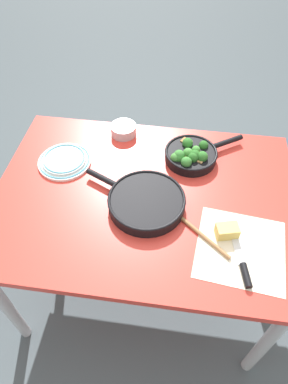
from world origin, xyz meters
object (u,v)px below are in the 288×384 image
(skillet_broccoli, at_px, (191,155))
(cheese_block, at_px, (227,231))
(skillet_eggs, at_px, (146,202))
(dinner_plate_stack, at_px, (64,160))
(prep_bowl_steel, at_px, (124,130))
(grater_knife, at_px, (243,265))
(wooden_spoon, at_px, (184,220))

(skillet_broccoli, relative_size, cheese_block, 3.83)
(skillet_broccoli, bearing_deg, skillet_eggs, -153.02)
(dinner_plate_stack, relative_size, prep_bowl_steel, 1.95)
(skillet_eggs, height_order, grater_knife, skillet_eggs)
(skillet_broccoli, height_order, wooden_spoon, skillet_broccoli)
(skillet_eggs, bearing_deg, dinner_plate_stack, -0.77)
(skillet_eggs, relative_size, dinner_plate_stack, 1.82)
(skillet_eggs, relative_size, cheese_block, 4.68)
(cheese_block, height_order, dinner_plate_stack, cheese_block)
(skillet_broccoli, distance_m, cheese_block, 0.40)
(skillet_eggs, xyz_separation_m, dinner_plate_stack, (-0.38, 0.19, -0.01))
(skillet_broccoli, relative_size, grater_knife, 1.44)
(wooden_spoon, distance_m, grater_knife, 0.26)
(wooden_spoon, height_order, dinner_plate_stack, dinner_plate_stack)
(cheese_block, bearing_deg, wooden_spoon, 165.80)
(skillet_eggs, height_order, cheese_block, skillet_eggs)
(skillet_eggs, bearing_deg, skillet_broccoli, -94.07)
(skillet_broccoli, height_order, grater_knife, skillet_broccoli)
(prep_bowl_steel, bearing_deg, skillet_broccoli, -22.30)
(grater_knife, bearing_deg, wooden_spoon, 41.62)
(wooden_spoon, xyz_separation_m, dinner_plate_stack, (-0.53, 0.24, 0.00))
(grater_knife, xyz_separation_m, prep_bowl_steel, (-0.52, 0.63, 0.02))
(grater_knife, height_order, dinner_plate_stack, dinner_plate_stack)
(skillet_eggs, bearing_deg, wooden_spoon, -173.75)
(wooden_spoon, xyz_separation_m, prep_bowl_steel, (-0.31, 0.47, 0.02))
(skillet_eggs, xyz_separation_m, prep_bowl_steel, (-0.16, 0.41, -0.00))
(cheese_block, xyz_separation_m, dinner_plate_stack, (-0.69, 0.28, -0.01))
(wooden_spoon, bearing_deg, skillet_broccoli, -51.81)
(dinner_plate_stack, bearing_deg, grater_knife, -28.31)
(prep_bowl_steel, bearing_deg, wooden_spoon, -56.12)
(dinner_plate_stack, distance_m, prep_bowl_steel, 0.32)
(cheese_block, relative_size, dinner_plate_stack, 0.39)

